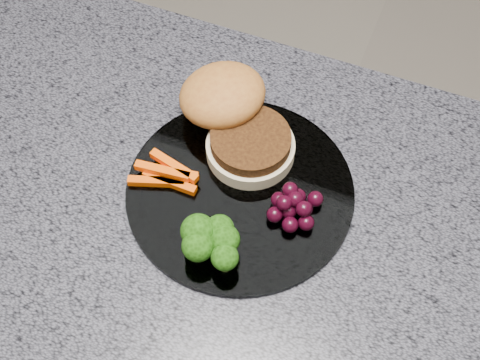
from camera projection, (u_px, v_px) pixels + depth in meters
name	position (u px, v px, depth m)	size (l,w,h in m)	color
island_cabinet	(209.00, 360.00, 1.13)	(1.20, 0.60, 0.86)	brown
countertop	(193.00, 237.00, 0.75)	(1.20, 0.60, 0.04)	#54545F
plate	(240.00, 191.00, 0.76)	(0.26, 0.26, 0.01)	white
burger	(232.00, 115.00, 0.78)	(0.19, 0.18, 0.06)	beige
carrot_sticks	(167.00, 174.00, 0.76)	(0.08, 0.05, 0.02)	#FB5304
broccoli	(210.00, 239.00, 0.69)	(0.07, 0.06, 0.04)	#5B832F
grape_bunch	(294.00, 207.00, 0.73)	(0.06, 0.06, 0.03)	black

